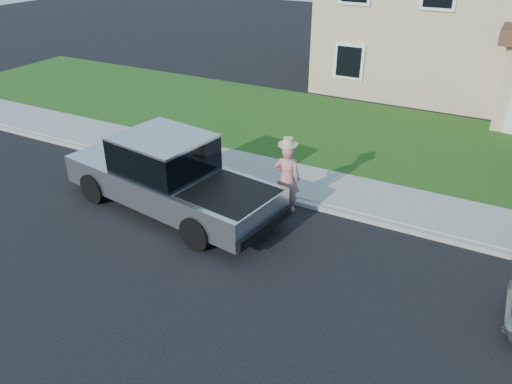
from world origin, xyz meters
TOP-DOWN VIEW (x-y plane):
  - ground at (0.00, 0.00)m, footprint 80.00×80.00m
  - curb at (1.00, 2.90)m, footprint 40.00×0.20m
  - sidewalk at (1.00, 4.00)m, footprint 40.00×2.00m
  - lawn at (1.00, 8.50)m, footprint 40.00×7.00m
  - house at (1.31, 16.38)m, footprint 14.00×11.30m
  - pickup_truck at (-3.20, 1.12)m, footprint 6.43×2.98m
  - woman at (-0.45, 2.47)m, footprint 0.76×0.58m

SIDE VIEW (x-z plane):
  - ground at x=0.00m, z-range 0.00..0.00m
  - lawn at x=1.00m, z-range 0.00..0.10m
  - curb at x=1.00m, z-range 0.00..0.12m
  - sidewalk at x=1.00m, z-range 0.00..0.15m
  - pickup_truck at x=-3.20m, z-range -0.07..1.97m
  - woman at x=-0.45m, z-range -0.05..2.00m
  - house at x=1.31m, z-range -0.26..6.59m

